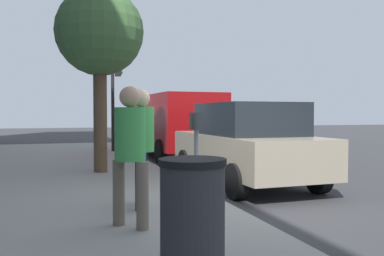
{
  "coord_description": "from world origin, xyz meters",
  "views": [
    {
      "loc": [
        -6.21,
        2.52,
        1.55
      ],
      "look_at": [
        0.03,
        0.5,
        1.32
      ],
      "focal_mm": 38.74,
      "sensor_mm": 36.0,
      "label": 1
    }
  ],
  "objects_px": {
    "parking_meter": "(196,138)",
    "pedestrian_at_meter": "(141,138)",
    "traffic_signal": "(115,86)",
    "pedestrian_bystander": "(130,145)",
    "parked_van_far": "(174,122)",
    "parked_sedan_near": "(246,143)",
    "trash_bin": "(192,217)",
    "street_tree": "(100,34)"
  },
  "relations": [
    {
      "from": "parking_meter",
      "to": "pedestrian_bystander",
      "type": "height_order",
      "value": "pedestrian_bystander"
    },
    {
      "from": "parking_meter",
      "to": "parked_sedan_near",
      "type": "relative_size",
      "value": 0.32
    },
    {
      "from": "pedestrian_bystander",
      "to": "parked_van_far",
      "type": "bearing_deg",
      "value": 31.2
    },
    {
      "from": "parked_van_far",
      "to": "traffic_signal",
      "type": "height_order",
      "value": "traffic_signal"
    },
    {
      "from": "parking_meter",
      "to": "parked_van_far",
      "type": "relative_size",
      "value": 0.27
    },
    {
      "from": "pedestrian_bystander",
      "to": "trash_bin",
      "type": "relative_size",
      "value": 1.71
    },
    {
      "from": "parking_meter",
      "to": "traffic_signal",
      "type": "xyz_separation_m",
      "value": [
        9.39,
        -0.01,
        1.41
      ]
    },
    {
      "from": "parked_van_far",
      "to": "pedestrian_bystander",
      "type": "bearing_deg",
      "value": 161.42
    },
    {
      "from": "pedestrian_bystander",
      "to": "street_tree",
      "type": "height_order",
      "value": "street_tree"
    },
    {
      "from": "parked_sedan_near",
      "to": "trash_bin",
      "type": "height_order",
      "value": "parked_sedan_near"
    },
    {
      "from": "parked_sedan_near",
      "to": "traffic_signal",
      "type": "relative_size",
      "value": 1.23
    },
    {
      "from": "parked_sedan_near",
      "to": "traffic_signal",
      "type": "distance_m",
      "value": 7.66
    },
    {
      "from": "parking_meter",
      "to": "pedestrian_at_meter",
      "type": "relative_size",
      "value": 0.8
    },
    {
      "from": "parked_sedan_near",
      "to": "street_tree",
      "type": "distance_m",
      "value": 4.3
    },
    {
      "from": "street_tree",
      "to": "pedestrian_at_meter",
      "type": "bearing_deg",
      "value": -177.03
    },
    {
      "from": "parked_van_far",
      "to": "trash_bin",
      "type": "bearing_deg",
      "value": 165.44
    },
    {
      "from": "pedestrian_at_meter",
      "to": "parking_meter",
      "type": "bearing_deg",
      "value": 13.2
    },
    {
      "from": "parking_meter",
      "to": "pedestrian_at_meter",
      "type": "xyz_separation_m",
      "value": [
        0.03,
        0.85,
        0.02
      ]
    },
    {
      "from": "pedestrian_bystander",
      "to": "parked_sedan_near",
      "type": "distance_m",
      "value": 4.38
    },
    {
      "from": "parking_meter",
      "to": "parked_van_far",
      "type": "height_order",
      "value": "parked_van_far"
    },
    {
      "from": "pedestrian_at_meter",
      "to": "street_tree",
      "type": "bearing_deg",
      "value": 108.2
    },
    {
      "from": "pedestrian_bystander",
      "to": "traffic_signal",
      "type": "relative_size",
      "value": 0.48
    },
    {
      "from": "traffic_signal",
      "to": "street_tree",
      "type": "bearing_deg",
      "value": 168.72
    },
    {
      "from": "pedestrian_at_meter",
      "to": "pedestrian_bystander",
      "type": "distance_m",
      "value": 1.07
    },
    {
      "from": "pedestrian_bystander",
      "to": "pedestrian_at_meter",
      "type": "bearing_deg",
      "value": 31.68
    },
    {
      "from": "parked_van_far",
      "to": "street_tree",
      "type": "relative_size",
      "value": 1.21
    },
    {
      "from": "trash_bin",
      "to": "traffic_signal",
      "type": "bearing_deg",
      "value": -4.41
    },
    {
      "from": "street_tree",
      "to": "parking_meter",
      "type": "bearing_deg",
      "value": -165.33
    },
    {
      "from": "parked_sedan_near",
      "to": "trash_bin",
      "type": "xyz_separation_m",
      "value": [
        -4.8,
        2.78,
        -0.24
      ]
    },
    {
      "from": "parking_meter",
      "to": "street_tree",
      "type": "height_order",
      "value": "street_tree"
    },
    {
      "from": "pedestrian_bystander",
      "to": "parked_van_far",
      "type": "height_order",
      "value": "parked_van_far"
    },
    {
      "from": "pedestrian_at_meter",
      "to": "traffic_signal",
      "type": "xyz_separation_m",
      "value": [
        9.36,
        -0.86,
        1.39
      ]
    },
    {
      "from": "parking_meter",
      "to": "pedestrian_at_meter",
      "type": "distance_m",
      "value": 0.85
    },
    {
      "from": "parked_sedan_near",
      "to": "pedestrian_bystander",
      "type": "bearing_deg",
      "value": 135.96
    },
    {
      "from": "pedestrian_bystander",
      "to": "parking_meter",
      "type": "bearing_deg",
      "value": -0.34
    },
    {
      "from": "pedestrian_bystander",
      "to": "parked_van_far",
      "type": "xyz_separation_m",
      "value": [
        9.04,
        -3.04,
        0.09
      ]
    },
    {
      "from": "parking_meter",
      "to": "parked_van_far",
      "type": "distance_m",
      "value": 8.26
    },
    {
      "from": "pedestrian_at_meter",
      "to": "street_tree",
      "type": "xyz_separation_m",
      "value": [
        4.02,
        0.21,
        2.24
      ]
    },
    {
      "from": "traffic_signal",
      "to": "trash_bin",
      "type": "relative_size",
      "value": 3.56
    },
    {
      "from": "parking_meter",
      "to": "pedestrian_at_meter",
      "type": "bearing_deg",
      "value": 87.97
    },
    {
      "from": "pedestrian_at_meter",
      "to": "parked_sedan_near",
      "type": "xyz_separation_m",
      "value": [
        2.12,
        -2.71,
        -0.29
      ]
    },
    {
      "from": "street_tree",
      "to": "pedestrian_bystander",
      "type": "bearing_deg",
      "value": 178.58
    }
  ]
}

